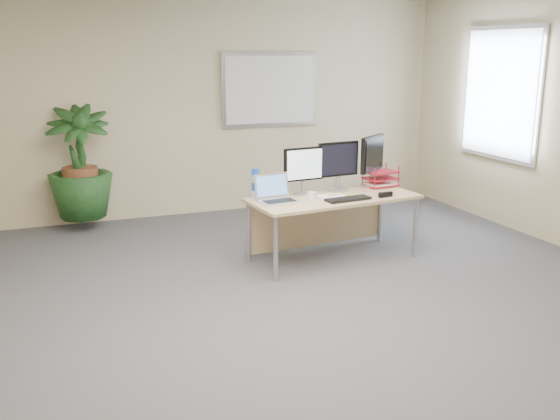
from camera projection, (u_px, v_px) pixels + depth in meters
name	position (u px, v px, depth m)	size (l,w,h in m)	color
floor	(304.00, 348.00, 4.40)	(8.00, 8.00, 0.00)	#45454A
back_wall	(178.00, 108.00, 7.69)	(7.00, 0.04, 2.70)	#C4BA8A
whiteboard	(270.00, 90.00, 8.02)	(1.30, 0.04, 0.95)	#BABAC0
window	(500.00, 94.00, 7.30)	(0.04, 1.30, 1.55)	#BABAC0
desk	(329.00, 208.00, 6.25)	(1.74, 0.87, 0.64)	tan
floor_plant	(80.00, 167.00, 7.14)	(0.84, 0.84, 1.50)	#153B18
monitor_left	(304.00, 168.00, 6.16)	(0.43, 0.19, 0.47)	#A2A3A7
monitor_right	(338.00, 163.00, 6.33)	(0.45, 0.20, 0.50)	#A2A3A7
monitor_dark	(372.00, 158.00, 6.53)	(0.41, 0.33, 0.54)	#A2A3A7
laptop	(276.00, 195.00, 5.93)	(0.38, 0.34, 0.25)	silver
keyboard	(348.00, 199.00, 5.99)	(0.45, 0.15, 0.02)	black
coffee_mug	(312.00, 196.00, 5.97)	(0.11, 0.08, 0.09)	white
spiral_notebook	(331.00, 196.00, 6.12)	(0.27, 0.20, 0.01)	white
orange_pen	(333.00, 195.00, 6.14)	(0.01, 0.01, 0.13)	orange
yellow_highlighter	(351.00, 195.00, 6.16)	(0.02, 0.02, 0.13)	yellow
water_bottle	(256.00, 185.00, 5.99)	(0.08, 0.08, 0.30)	silver
letter_tray	(380.00, 180.00, 6.59)	(0.35, 0.28, 0.15)	#A61427
stapler	(385.00, 195.00, 6.12)	(0.15, 0.04, 0.05)	black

